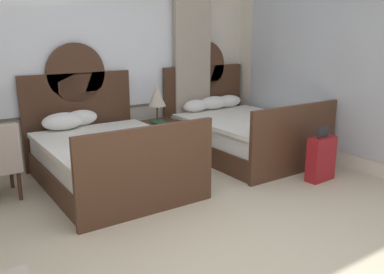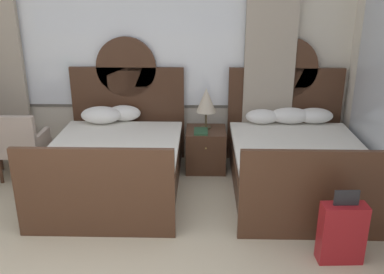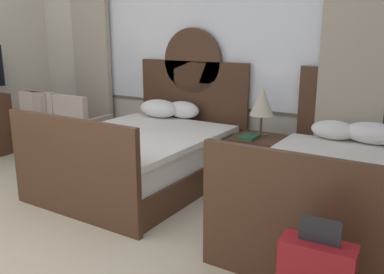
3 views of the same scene
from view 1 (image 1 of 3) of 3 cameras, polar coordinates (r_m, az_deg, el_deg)
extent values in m
cube|color=beige|center=(6.10, -15.47, 9.01)|extent=(5.94, 0.07, 2.70)
cube|color=#605B52|center=(6.04, -15.52, 11.69)|extent=(3.39, 0.02, 1.80)
cube|color=white|center=(6.03, -15.50, 11.69)|extent=(3.31, 0.02, 1.72)
cube|color=tan|center=(6.82, 0.05, 9.63)|extent=(0.68, 0.08, 2.60)
cube|color=beige|center=(6.17, 20.03, 8.72)|extent=(0.07, 4.23, 2.70)
cube|color=#B2B7BC|center=(6.31, 17.58, 9.03)|extent=(0.01, 2.96, 2.27)
cube|color=#472B1C|center=(5.25, -11.44, -5.04)|extent=(1.51, 2.03, 0.30)
cube|color=white|center=(5.16, -11.59, -2.14)|extent=(1.45, 1.93, 0.25)
cube|color=silver|center=(5.05, -11.33, -0.65)|extent=(1.55, 1.83, 0.06)
cube|color=#472B1C|center=(6.06, -15.57, 2.41)|extent=(1.59, 0.06, 1.33)
cylinder|color=#472B1C|center=(5.96, -16.01, 8.67)|extent=(0.83, 0.06, 0.83)
cube|color=#472B1C|center=(4.25, -6.10, -4.84)|extent=(1.59, 0.06, 0.96)
ellipsoid|color=white|center=(5.67, -17.72, 2.12)|extent=(0.55, 0.34, 0.23)
ellipsoid|color=white|center=(5.87, -15.35, 2.63)|extent=(0.46, 0.25, 0.22)
cube|color=#472B1C|center=(6.38, 7.10, -1.34)|extent=(1.51, 2.03, 0.30)
cube|color=white|center=(6.31, 7.18, 1.08)|extent=(1.45, 1.93, 0.25)
cube|color=silver|center=(6.22, 7.71, 2.35)|extent=(1.55, 1.83, 0.06)
cube|color=#472B1C|center=(7.06, 1.64, 4.60)|extent=(1.59, 0.06, 1.33)
cylinder|color=#472B1C|center=(6.98, 1.68, 9.99)|extent=(0.83, 0.06, 0.83)
cube|color=#472B1C|center=(5.59, 14.26, -0.47)|extent=(1.59, 0.06, 0.96)
ellipsoid|color=white|center=(6.66, 0.55, 4.41)|extent=(0.46, 0.27, 0.20)
ellipsoid|color=white|center=(6.88, 3.07, 4.82)|extent=(0.55, 0.27, 0.22)
ellipsoid|color=white|center=(7.11, 5.12, 5.05)|extent=(0.50, 0.29, 0.21)
cube|color=#472B1C|center=(6.23, -4.51, -0.39)|extent=(0.53, 0.53, 0.56)
sphere|color=tan|center=(5.97, -3.20, 0.19)|extent=(0.02, 0.02, 0.02)
cylinder|color=brown|center=(6.22, -4.89, 2.35)|extent=(0.14, 0.14, 0.02)
cylinder|color=brown|center=(6.20, -4.91, 3.40)|extent=(0.03, 0.03, 0.21)
cone|color=beige|center=(6.15, -4.96, 5.86)|extent=(0.27, 0.27, 0.33)
cube|color=#285133|center=(6.04, -4.62, 2.03)|extent=(0.18, 0.26, 0.03)
cube|color=#B29E8E|center=(5.20, -23.75, -1.88)|extent=(0.06, 0.51, 0.16)
cylinder|color=#472B1C|center=(5.52, -24.05, -4.85)|extent=(0.04, 0.04, 0.34)
cylinder|color=#472B1C|center=(5.08, -23.07, -6.35)|extent=(0.04, 0.04, 0.34)
cube|color=maroon|center=(5.52, 17.68, -2.95)|extent=(0.41, 0.19, 0.58)
cube|color=#232326|center=(5.42, 17.97, 0.71)|extent=(0.22, 0.03, 0.15)
cylinder|color=black|center=(5.47, 16.48, -5.92)|extent=(0.05, 0.02, 0.05)
cylinder|color=black|center=(5.73, 18.43, -5.17)|extent=(0.05, 0.02, 0.05)
camera|label=2|loc=(2.99, 62.18, 18.17)|focal=39.79mm
camera|label=3|loc=(4.83, 42.87, 8.48)|focal=38.48mm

